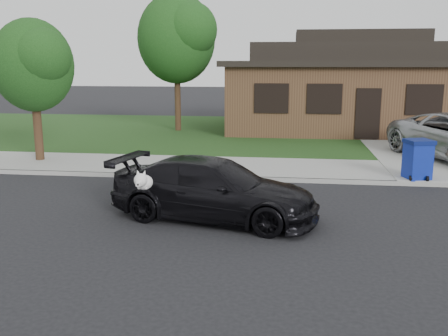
# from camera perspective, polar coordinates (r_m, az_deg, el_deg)

# --- Properties ---
(ground) EXTENTS (120.00, 120.00, 0.00)m
(ground) POSITION_cam_1_polar(r_m,az_deg,el_deg) (10.85, 3.11, -5.79)
(ground) COLOR black
(ground) RESTS_ON ground
(sidewalk) EXTENTS (60.00, 3.00, 0.12)m
(sidewalk) POSITION_cam_1_polar(r_m,az_deg,el_deg) (15.66, 4.51, -0.04)
(sidewalk) COLOR gray
(sidewalk) RESTS_ON ground
(curb) EXTENTS (60.00, 0.12, 0.12)m
(curb) POSITION_cam_1_polar(r_m,az_deg,el_deg) (14.20, 4.19, -1.28)
(curb) COLOR gray
(curb) RESTS_ON ground
(lawn) EXTENTS (60.00, 13.00, 0.13)m
(lawn) POSITION_cam_1_polar(r_m,az_deg,el_deg) (23.54, 5.53, 3.98)
(lawn) COLOR #193814
(lawn) RESTS_ON ground
(driveway) EXTENTS (4.50, 13.00, 0.14)m
(driveway) POSITION_cam_1_polar(r_m,az_deg,el_deg) (21.22, 21.66, 2.33)
(driveway) COLOR gray
(driveway) RESTS_ON ground
(sedan) EXTENTS (4.77, 2.76, 1.30)m
(sedan) POSITION_cam_1_polar(r_m,az_deg,el_deg) (10.66, -1.18, -2.44)
(sedan) COLOR black
(sedan) RESTS_ON ground
(recycling_bin) EXTENTS (0.82, 0.82, 1.11)m
(recycling_bin) POSITION_cam_1_polar(r_m,az_deg,el_deg) (14.83, 21.26, 0.95)
(recycling_bin) COLOR navy
(recycling_bin) RESTS_ON sidewalk
(house) EXTENTS (12.60, 8.60, 4.65)m
(house) POSITION_cam_1_polar(r_m,az_deg,el_deg) (25.54, 14.91, 8.92)
(house) COLOR #422B1C
(house) RESTS_ON ground
(tree_0) EXTENTS (3.78, 3.60, 6.34)m
(tree_0) POSITION_cam_1_polar(r_m,az_deg,el_deg) (23.76, -5.12, 14.73)
(tree_0) COLOR #332114
(tree_0) RESTS_ON ground
(tree_2) EXTENTS (2.73, 2.60, 4.59)m
(tree_2) POSITION_cam_1_polar(r_m,az_deg,el_deg) (17.43, -20.80, 11.07)
(tree_2) COLOR #332114
(tree_2) RESTS_ON ground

